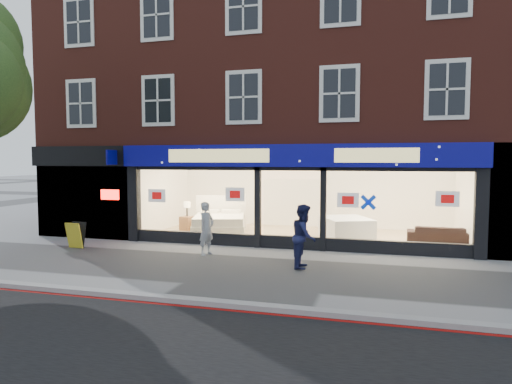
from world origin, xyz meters
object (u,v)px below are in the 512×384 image
at_px(mattress_stack, 346,228).
at_px(display_bed, 220,223).
at_px(a_board, 76,235).
at_px(pedestrian_grey, 207,228).
at_px(sofa, 439,235).
at_px(pedestrian_blue, 304,236).

bearing_deg(mattress_stack, display_bed, -179.89).
height_order(a_board, pedestrian_grey, pedestrian_grey).
bearing_deg(pedestrian_grey, sofa, -46.37).
bearing_deg(display_bed, pedestrian_blue, -64.02).
bearing_deg(pedestrian_blue, a_board, 82.70).
height_order(sofa, pedestrian_blue, pedestrian_blue).
xyz_separation_m(mattress_stack, a_board, (-8.23, -3.57, -0.04)).
distance_m(pedestrian_grey, pedestrian_blue, 3.18).
relative_size(display_bed, a_board, 3.31).
distance_m(sofa, pedestrian_grey, 7.52).
height_order(display_bed, pedestrian_grey, pedestrian_grey).
distance_m(display_bed, sofa, 7.65).
bearing_deg(mattress_stack, a_board, -156.56).
xyz_separation_m(a_board, pedestrian_grey, (4.41, 0.16, 0.37)).
bearing_deg(display_bed, sofa, -18.26).
relative_size(mattress_stack, pedestrian_blue, 1.36).
bearing_deg(a_board, sofa, 19.94).
distance_m(display_bed, a_board, 5.04).
bearing_deg(a_board, pedestrian_blue, -1.91).
xyz_separation_m(sofa, pedestrian_blue, (-3.74, -4.03, 0.44)).
bearing_deg(mattress_stack, sofa, -4.48).
bearing_deg(sofa, mattress_stack, -1.89).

